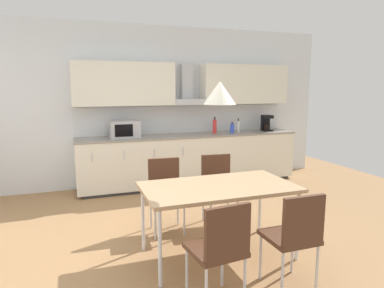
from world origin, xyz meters
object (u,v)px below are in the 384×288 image
(pendant_lamp, at_px, (220,93))
(chair_far_left, at_px, (165,187))
(chair_near_right, at_px, (295,232))
(chair_far_right, at_px, (218,182))
(chair_near_left, at_px, (221,244))
(bottle_blue, at_px, (232,128))
(microwave, at_px, (125,129))
(dining_table, at_px, (218,190))
(coffee_maker, at_px, (266,123))
(bottle_red, at_px, (215,126))
(bottle_white, at_px, (238,126))

(pendant_lamp, bearing_deg, chair_far_left, 112.87)
(pendant_lamp, bearing_deg, chair_near_right, -66.78)
(chair_far_right, height_order, chair_near_left, same)
(bottle_blue, height_order, chair_far_right, bottle_blue)
(microwave, bearing_deg, chair_far_left, -83.77)
(dining_table, bearing_deg, chair_far_right, 66.29)
(microwave, relative_size, dining_table, 0.31)
(microwave, relative_size, chair_far_right, 0.55)
(chair_far_left, bearing_deg, coffee_maker, 36.20)
(dining_table, xyz_separation_m, pendant_lamp, (0.00, 0.00, 0.97))
(microwave, bearing_deg, chair_far_right, -63.82)
(bottle_red, xyz_separation_m, chair_near_left, (-1.43, -3.44, -0.49))
(bottle_red, bearing_deg, pendant_lamp, -112.47)
(coffee_maker, relative_size, chair_far_left, 0.34)
(bottle_white, distance_m, chair_near_right, 3.69)
(microwave, distance_m, chair_near_left, 3.45)
(bottle_white, distance_m, chair_near_left, 3.97)
(coffee_maker, relative_size, bottle_blue, 1.49)
(coffee_maker, bearing_deg, pendant_lamp, -129.42)
(bottle_white, height_order, bottle_red, bottle_red)
(microwave, relative_size, bottle_blue, 2.38)
(bottle_blue, height_order, chair_far_left, bottle_blue)
(microwave, height_order, chair_far_right, microwave)
(chair_near_left, xyz_separation_m, pendant_lamp, (0.34, 0.80, 1.13))
(chair_near_left, height_order, chair_near_right, same)
(bottle_white, xyz_separation_m, bottle_red, (-0.48, -0.01, 0.02))
(coffee_maker, height_order, chair_near_right, coffee_maker)
(dining_table, relative_size, chair_near_left, 1.76)
(microwave, distance_m, chair_near_right, 3.56)
(bottle_white, xyz_separation_m, chair_far_right, (-1.22, -1.84, -0.47))
(chair_near_left, bearing_deg, chair_far_left, 90.10)
(microwave, xyz_separation_m, dining_table, (0.54, -2.61, -0.34))
(coffee_maker, relative_size, bottle_white, 1.20)
(chair_near_left, xyz_separation_m, chair_near_right, (0.68, -0.00, 0.00))
(coffee_maker, distance_m, chair_near_right, 3.92)
(chair_far_left, bearing_deg, dining_table, -67.13)
(dining_table, relative_size, chair_far_right, 1.76)
(microwave, bearing_deg, dining_table, -78.39)
(chair_far_left, bearing_deg, chair_near_left, -89.90)
(chair_near_right, bearing_deg, microwave, 104.47)
(bottle_blue, relative_size, dining_table, 0.13)
(bottle_white, relative_size, chair_far_left, 0.29)
(coffee_maker, distance_m, dining_table, 3.43)
(coffee_maker, xyz_separation_m, bottle_blue, (-0.76, -0.08, -0.06))
(bottle_blue, height_order, chair_near_right, bottle_blue)
(chair_far_right, bearing_deg, chair_far_left, 179.99)
(coffee_maker, distance_m, bottle_blue, 0.77)
(coffee_maker, bearing_deg, chair_far_left, -143.80)
(chair_far_right, bearing_deg, microwave, 116.18)
(microwave, xyz_separation_m, bottle_white, (2.11, 0.04, -0.03))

